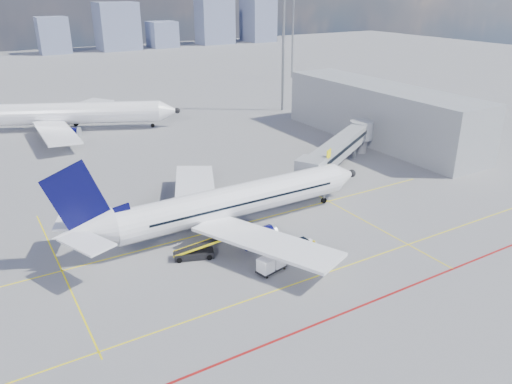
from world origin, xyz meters
TOP-DOWN VIEW (x-y plane):
  - ground at (0.00, 0.00)m, footprint 420.00×420.00m
  - apron_markings at (-0.58, -3.91)m, footprint 90.00×35.12m
  - jet_bridge at (23.51, 16.91)m, footprint 23.55×15.78m
  - terminal_block at (39.95, 26.00)m, footprint 10.00×42.00m
  - floodlight_mast_ne at (38.00, 55.00)m, footprint 3.20×0.61m
  - floodlight_mast_far at (65.00, 90.00)m, footprint 3.20×0.61m
  - distant_skyline at (1.74, 190.00)m, footprint 245.01×15.90m
  - main_aircraft at (-1.60, 7.82)m, footprint 38.91×33.91m
  - second_aircraft at (-7.77, 62.74)m, footprint 40.85×34.47m
  - baggage_tug at (3.44, -1.14)m, footprint 2.07×1.25m
  - cargo_dolly at (-2.01, -2.93)m, footprint 3.40×2.06m
  - belt_loader at (-7.40, 3.46)m, footprint 5.91×3.21m
  - ramp_worker at (3.45, -2.69)m, footprint 0.80×0.84m

SIDE VIEW (x-z plane):
  - ground at x=0.00m, z-range 0.00..0.00m
  - apron_markings at x=-0.58m, z-range 0.00..0.01m
  - belt_loader at x=-7.40m, z-range -0.58..1.82m
  - baggage_tug at x=3.44m, z-range -0.03..1.40m
  - cargo_dolly at x=-2.01m, z-range 0.08..1.82m
  - ramp_worker at x=3.45m, z-range 0.00..1.93m
  - second_aircraft at x=-7.77m, z-range -3.12..9.55m
  - main_aircraft at x=-1.60m, z-range -2.45..8.89m
  - jet_bridge at x=23.51m, z-range 0.59..6.89m
  - terminal_block at x=39.95m, z-range 0.00..10.00m
  - distant_skyline at x=1.74m, z-range -4.09..26.96m
  - floodlight_mast_ne at x=38.00m, z-range 0.86..26.31m
  - floodlight_mast_far at x=65.00m, z-range 0.86..26.31m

